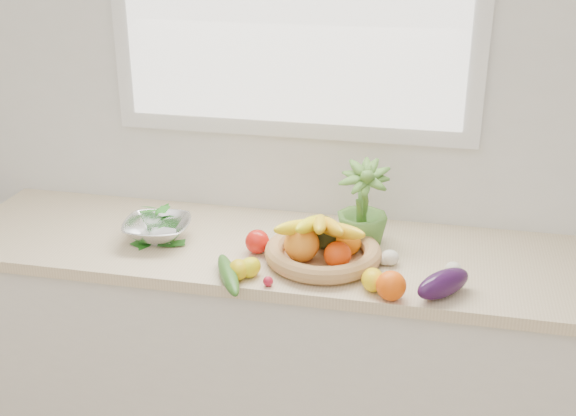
% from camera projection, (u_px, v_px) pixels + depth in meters
% --- Properties ---
extents(back_wall, '(4.50, 0.02, 2.70)m').
position_uv_depth(back_wall, '(294.00, 94.00, 2.54)').
color(back_wall, white).
rests_on(back_wall, ground).
extents(counter_cabinet, '(2.20, 0.58, 0.86)m').
position_uv_depth(counter_cabinet, '(276.00, 361.00, 2.63)').
color(counter_cabinet, silver).
rests_on(counter_cabinet, ground).
extents(countertop, '(2.24, 0.62, 0.04)m').
position_uv_depth(countertop, '(275.00, 250.00, 2.46)').
color(countertop, beige).
rests_on(countertop, counter_cabinet).
extents(orange_loose, '(0.10, 0.10, 0.09)m').
position_uv_depth(orange_loose, '(391.00, 286.00, 2.10)').
color(orange_loose, '#FF5708').
rests_on(orange_loose, countertop).
extents(lemon_a, '(0.08, 0.09, 0.06)m').
position_uv_depth(lemon_a, '(238.00, 270.00, 2.22)').
color(lemon_a, gold).
rests_on(lemon_a, countertop).
extents(lemon_b, '(0.09, 0.10, 0.06)m').
position_uv_depth(lemon_b, '(250.00, 267.00, 2.23)').
color(lemon_b, yellow).
rests_on(lemon_b, countertop).
extents(lemon_c, '(0.08, 0.10, 0.07)m').
position_uv_depth(lemon_c, '(373.00, 280.00, 2.15)').
color(lemon_c, yellow).
rests_on(lemon_c, countertop).
extents(apple, '(0.10, 0.10, 0.08)m').
position_uv_depth(apple, '(257.00, 242.00, 2.38)').
color(apple, red).
rests_on(apple, countertop).
extents(ginger, '(0.11, 0.08, 0.03)m').
position_uv_depth(ginger, '(327.00, 274.00, 2.22)').
color(ginger, tan).
rests_on(ginger, countertop).
extents(garlic_a, '(0.06, 0.06, 0.04)m').
position_uv_depth(garlic_a, '(385.00, 259.00, 2.31)').
color(garlic_a, white).
rests_on(garlic_a, countertop).
extents(garlic_b, '(0.08, 0.08, 0.05)m').
position_uv_depth(garlic_b, '(390.00, 258.00, 2.31)').
color(garlic_b, beige).
rests_on(garlic_b, countertop).
extents(garlic_c, '(0.06, 0.06, 0.04)m').
position_uv_depth(garlic_c, '(453.00, 269.00, 2.24)').
color(garlic_c, white).
rests_on(garlic_c, countertop).
extents(eggplant, '(0.19, 0.20, 0.08)m').
position_uv_depth(eggplant, '(443.00, 284.00, 2.12)').
color(eggplant, '#2C0E36').
rests_on(eggplant, countertop).
extents(cucumber, '(0.16, 0.26, 0.05)m').
position_uv_depth(cucumber, '(228.00, 274.00, 2.20)').
color(cucumber, '#235C1B').
rests_on(cucumber, countertop).
extents(radish, '(0.04, 0.04, 0.03)m').
position_uv_depth(radish, '(268.00, 281.00, 2.18)').
color(radish, '#B8172D').
rests_on(radish, countertop).
extents(potted_herb, '(0.18, 0.18, 0.31)m').
position_uv_depth(potted_herb, '(363.00, 206.00, 2.41)').
color(potted_herb, '#4B7C2D').
rests_on(potted_herb, countertop).
extents(fruit_basket, '(0.43, 0.43, 0.19)m').
position_uv_depth(fruit_basket, '(322.00, 246.00, 2.32)').
color(fruit_basket, tan).
rests_on(fruit_basket, countertop).
extents(colander_with_spinach, '(0.26, 0.26, 0.12)m').
position_uv_depth(colander_with_spinach, '(157.00, 225.00, 2.46)').
color(colander_with_spinach, silver).
rests_on(colander_with_spinach, countertop).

